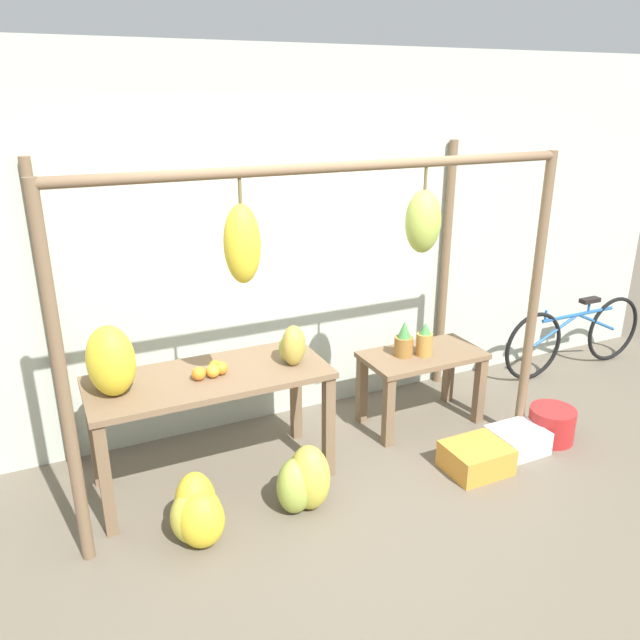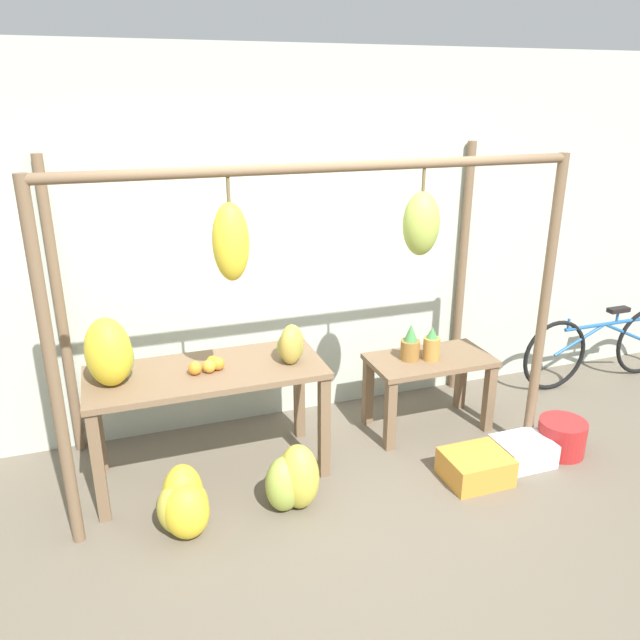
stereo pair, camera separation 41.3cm
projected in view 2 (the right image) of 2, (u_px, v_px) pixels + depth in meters
ground_plane at (356, 532)px, 3.75m from camera, size 20.00×20.00×0.00m
shop_wall_back at (278, 245)px, 4.70m from camera, size 8.00×0.08×2.80m
stall_awning at (318, 267)px, 3.89m from camera, size 3.21×1.20×2.12m
display_table_main at (207, 387)px, 4.10m from camera, size 1.54×0.66×0.78m
display_table_side at (429, 373)px, 4.77m from camera, size 0.94×0.50×0.59m
banana_pile_on_table at (110, 354)px, 3.83m from camera, size 0.39×0.49×0.44m
orange_pile at (209, 365)px, 4.02m from camera, size 0.24×0.15×0.09m
pineapple_cluster at (420, 345)px, 4.65m from camera, size 0.28×0.19×0.28m
banana_pile_ground_left at (184, 505)px, 3.70m from camera, size 0.36×0.45×0.42m
banana_pile_ground_right at (294, 479)px, 3.92m from camera, size 0.43×0.41×0.44m
fruit_crate_white at (475, 467)px, 4.22m from camera, size 0.42×0.35×0.19m
blue_bucket at (561, 437)px, 4.53m from camera, size 0.34×0.34×0.26m
parked_bicycle at (601, 346)px, 5.58m from camera, size 1.66×0.08×0.69m
papaya_pile at (291, 345)px, 4.14m from camera, size 0.23×0.24×0.26m
fruit_crate_purple at (523, 451)px, 4.42m from camera, size 0.38×0.32×0.17m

